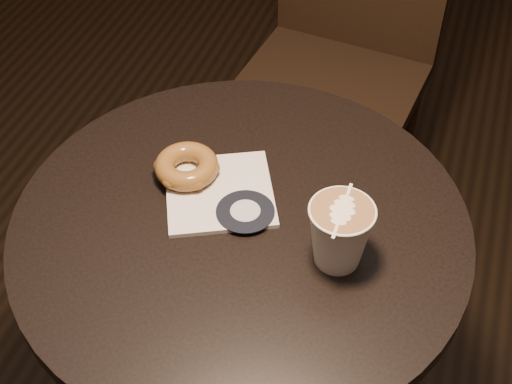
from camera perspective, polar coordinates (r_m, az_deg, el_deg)
cafe_table at (r=1.24m, az=-1.11°, el=-8.42°), size 0.70×0.70×0.75m
chair at (r=1.79m, az=7.23°, el=13.03°), size 0.47×0.47×1.07m
pastry_bag at (r=1.12m, az=-2.94°, el=-0.03°), size 0.22×0.22×0.01m
doughnut at (r=1.13m, az=-5.57°, el=2.07°), size 0.10×0.10×0.03m
latte_cup at (r=1.00m, az=6.69°, el=-3.44°), size 0.09×0.09×0.10m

